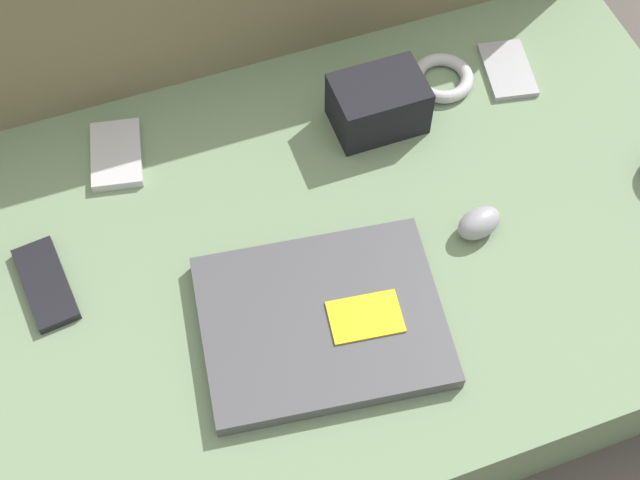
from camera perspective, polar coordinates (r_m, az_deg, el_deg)
ground_plane at (r=1.30m, az=0.00°, el=-3.62°), size 8.00×8.00×0.00m
couch_seat at (r=1.24m, az=0.00°, el=-2.14°), size 1.17×0.69×0.14m
laptop at (r=1.12m, az=0.15°, el=-5.21°), size 0.33×0.28×0.03m
computer_mouse at (r=1.20m, az=10.14°, el=1.08°), size 0.07×0.05×0.04m
phone_silver at (r=1.20m, az=-17.15°, el=-2.70°), size 0.07×0.13×0.01m
phone_black at (r=1.40m, az=11.91°, el=10.62°), size 0.09×0.12×0.01m
phone_small at (r=1.30m, az=-12.90°, el=5.36°), size 0.09×0.13×0.01m
camera_pouch at (r=1.28m, az=3.75°, el=8.69°), size 0.13×0.09×0.08m
cable_coil at (r=1.36m, az=7.82°, el=10.23°), size 0.09×0.09×0.02m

